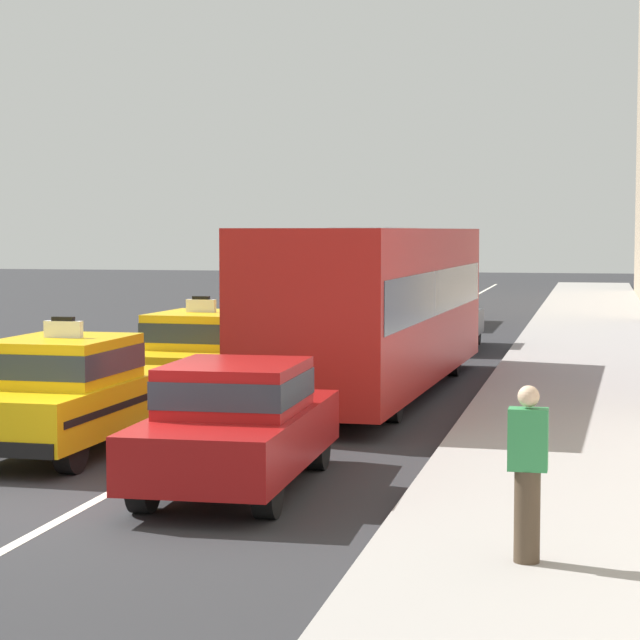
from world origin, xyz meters
name	(u,v)px	position (x,y,z in m)	size (l,w,h in m)	color
ground_plane	(82,509)	(0.00, 0.00, 0.00)	(160.00, 160.00, 0.00)	#2B2B2D
lane_stripe_left_right	(380,347)	(0.00, 20.00, 0.00)	(0.14, 80.00, 0.01)	silver
sidewalk_curb	(589,370)	(5.60, 15.00, 0.07)	(4.00, 90.00, 0.15)	#9E9993
taxi_left_nearest	(67,391)	(-1.67, 3.35, 0.88)	(1.89, 4.59, 1.96)	black
taxi_left_second	(203,353)	(-1.46, 8.98, 0.88)	(2.03, 4.64, 1.96)	black
taxi_left_third	(288,327)	(-1.46, 15.45, 0.88)	(1.84, 4.57, 1.96)	black
sedan_left_fourth	(333,313)	(-1.51, 20.89, 0.85)	(1.83, 4.33, 1.58)	black
box_truck_left_fifth	(379,271)	(-1.65, 29.26, 1.78)	(2.33, 6.97, 3.27)	black
sedan_right_nearest	(237,422)	(1.45, 1.37, 0.85)	(1.88, 4.35, 1.58)	black
bus_right_second	(377,301)	(1.60, 10.41, 1.82)	(2.89, 11.28, 3.22)	black
sedan_right_third	(443,318)	(1.74, 19.83, 0.85)	(1.80, 4.32, 1.58)	black
pedestrian_mid_block	(528,473)	(5.14, -1.73, 0.98)	(0.36, 0.24, 1.63)	#473828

